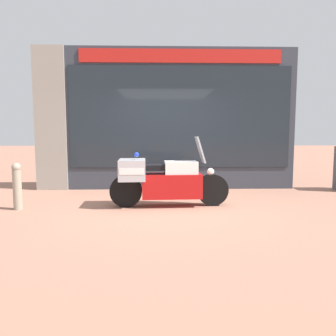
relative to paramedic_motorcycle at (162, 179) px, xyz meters
The scene contains 5 objects.
ground_plane 0.54m from the paramedic_motorcycle, 35.04° to the left, with size 60.00×60.00×0.00m, color #9E6B56.
shop_building 2.42m from the paramedic_motorcycle, 96.54° to the left, with size 6.33×0.55×3.44m.
window_display 2.16m from the paramedic_motorcycle, 78.51° to the left, with size 5.12×0.30×2.10m.
paramedic_motorcycle is the anchor object (origin of this frame).
street_bollard 2.63m from the paramedic_motorcycle, behind, with size 0.16×0.16×0.85m.
Camera 1 is at (-0.18, -6.20, 1.39)m, focal length 35.00 mm.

